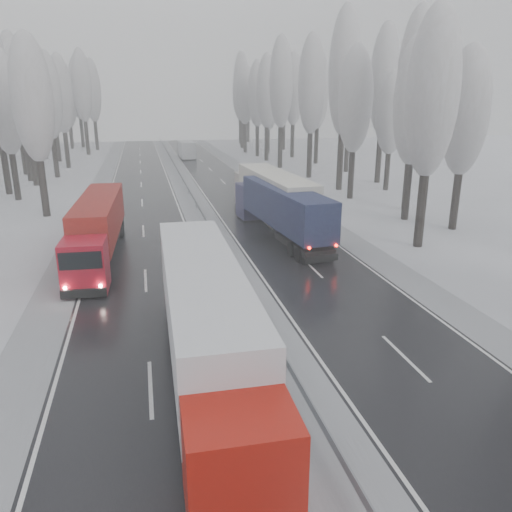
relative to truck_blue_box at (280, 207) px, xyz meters
name	(u,v)px	position (x,y,z in m)	size (l,w,h in m)	color
carriageway_right	(286,243)	(0.04, -1.78, -2.39)	(7.50, 200.00, 0.03)	black
carriageway_left	(144,252)	(-10.46, -1.78, -2.39)	(7.50, 200.00, 0.03)	black
median_slush	(217,247)	(-5.21, -1.78, -2.38)	(3.00, 200.00, 0.04)	#A0A2A8
shoulder_right	(347,239)	(4.99, -1.78, -2.38)	(2.40, 200.00, 0.04)	#A0A2A8
shoulder_left	(71,256)	(-15.41, -1.78, -2.38)	(2.40, 200.00, 0.04)	#A0A2A8
median_guardrail	(217,240)	(-5.21, -1.79, -1.80)	(0.12, 200.00, 0.76)	slate
tree_18	(433,94)	(9.30, -4.75, 8.30)	(3.60, 3.60, 16.58)	black
tree_19	(466,112)	(14.81, -0.75, 7.02)	(3.60, 3.60, 14.57)	black
tree_20	(415,102)	(12.69, 3.39, 7.74)	(3.60, 3.60, 15.71)	black
tree_21	(416,81)	(14.91, 7.39, 9.60)	(3.60, 3.60, 18.62)	black
tree_22	(355,101)	(11.81, 13.82, 7.84)	(3.60, 3.60, 15.86)	black
tree_23	(391,114)	(18.10, 17.82, 6.37)	(3.60, 3.60, 13.55)	black
tree_24	(344,73)	(12.69, 19.24, 10.79)	(3.60, 3.60, 20.49)	black
tree_25	(384,81)	(19.60, 23.24, 10.12)	(3.60, 3.60, 19.44)	black
tree_26	(312,85)	(12.35, 29.49, 9.70)	(3.60, 3.60, 18.78)	black
tree_27	(350,92)	(19.50, 33.49, 8.96)	(3.60, 3.60, 17.62)	black
tree_28	(281,83)	(11.13, 40.17, 10.24)	(3.60, 3.60, 19.62)	black
tree_29	(318,91)	(18.50, 44.17, 9.27)	(3.60, 3.60, 18.11)	black
tree_30	(267,92)	(11.35, 49.92, 9.12)	(3.60, 3.60, 17.86)	black
tree_31	(293,90)	(17.27, 53.92, 9.57)	(3.60, 3.60, 18.58)	black
tree_32	(257,94)	(11.42, 57.43, 8.78)	(3.60, 3.60, 17.33)	black
tree_33	(268,105)	(14.56, 61.43, 6.86)	(3.60, 3.60, 14.33)	black
tree_34	(245,94)	(10.52, 64.54, 8.97)	(3.60, 3.60, 17.63)	black
tree_35	(284,92)	(19.73, 68.54, 9.37)	(3.60, 3.60, 18.25)	black
tree_36	(242,86)	(11.83, 74.38, 10.62)	(3.60, 3.60, 20.23)	black
tree_37	(268,98)	(18.81, 78.38, 8.16)	(3.60, 3.60, 16.37)	black
tree_38	(240,94)	(13.52, 84.95, 9.19)	(3.60, 3.60, 17.97)	black
tree_39	(248,99)	(16.34, 88.95, 8.05)	(3.60, 3.60, 16.19)	black
tree_62	(32,100)	(-19.15, 11.95, 7.96)	(3.60, 3.60, 16.04)	black
tree_64	(5,104)	(-23.47, 20.93, 7.56)	(3.60, 3.60, 15.42)	black
tree_66	(26,104)	(-23.37, 30.57, 7.44)	(3.60, 3.60, 15.23)	black
tree_67	(19,94)	(-24.76, 34.57, 8.63)	(3.60, 3.60, 17.09)	black
tree_68	(48,96)	(-21.79, 37.33, 8.35)	(3.60, 3.60, 16.65)	black
tree_69	(14,83)	(-26.63, 41.33, 10.06)	(3.60, 3.60, 19.35)	black
tree_70	(61,95)	(-21.54, 47.41, 8.63)	(3.60, 3.60, 17.09)	black
tree_71	(31,84)	(-26.30, 51.41, 10.23)	(3.60, 3.60, 19.61)	black
tree_72	(53,103)	(-24.14, 56.76, 7.36)	(3.60, 3.60, 15.11)	black
tree_73	(38,95)	(-27.03, 60.76, 8.71)	(3.60, 3.60, 17.22)	black
tree_74	(82,86)	(-20.28, 67.55, 10.27)	(3.60, 3.60, 19.68)	black
tree_75	(35,90)	(-29.41, 71.55, 9.59)	(3.60, 3.60, 18.60)	black
tree_76	(92,91)	(-19.26, 76.94, 9.55)	(3.60, 3.60, 18.55)	black
tree_77	(68,104)	(-24.87, 80.94, 6.86)	(3.60, 3.60, 14.32)	black
tree_78	(78,88)	(-22.77, 83.53, 10.19)	(3.60, 3.60, 19.55)	black
tree_79	(67,96)	(-25.54, 87.53, 8.61)	(3.60, 3.60, 17.07)	black
truck_blue_box	(280,207)	(0.00, 0.00, 0.00)	(4.09, 16.17, 4.11)	#1D1B45
truck_cream_box	(271,193)	(0.60, 5.00, 0.19)	(3.66, 17.43, 4.44)	#A1998E
box_truck_distant	(186,149)	(-2.08, 56.76, -0.84)	(2.78, 8.28, 3.06)	silver
truck_red_white	(207,321)	(-8.27, -19.86, 0.19)	(2.97, 17.35, 4.44)	#9F1208
truck_red_red	(98,224)	(-13.41, -2.25, -0.11)	(3.03, 15.42, 3.93)	#A7091A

